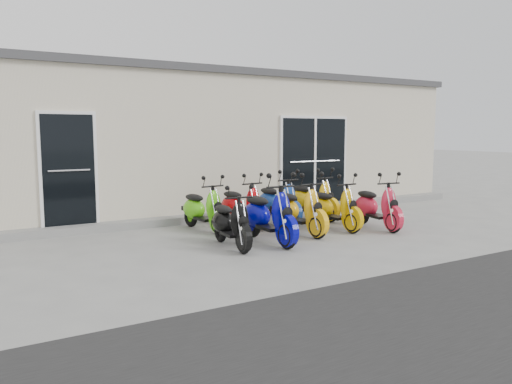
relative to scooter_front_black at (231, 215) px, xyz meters
The scene contains 15 objects.
ground 1.36m from the scooter_front_black, 23.94° to the left, with size 80.00×80.00×0.00m, color gray.
building 5.91m from the scooter_front_black, 78.70° to the left, with size 14.00×6.00×3.20m, color beige.
roof_cap 6.43m from the scooter_front_black, 78.70° to the left, with size 14.20×6.20×0.16m, color #3F3F42.
front_step 2.81m from the scooter_front_black, 65.71° to the left, with size 14.00×0.40×0.15m, color gray.
door_left 3.45m from the scooter_front_black, 127.59° to the left, with size 1.07×0.08×2.22m, color black.
door_right 4.65m from the scooter_front_black, 35.58° to the left, with size 2.02×0.08×2.22m, color black.
scooter_front_black is the anchor object (origin of this frame).
scooter_front_blue 0.73m from the scooter_front_black, ahead, with size 0.62×1.71×1.26m, color #05068E, non-canonical shape.
scooter_front_orange_a 1.65m from the scooter_front_black, 12.07° to the left, with size 0.59×1.63×1.20m, color #F0AC0F, non-canonical shape.
scooter_front_orange_b 2.51m from the scooter_front_black, ahead, with size 0.56×1.54×1.14m, color #D39F04, non-canonical shape.
scooter_front_red 3.30m from the scooter_front_black, ahead, with size 0.57×1.57×1.16m, color red, non-canonical shape.
scooter_back_green 1.56m from the scooter_front_black, 82.48° to the left, with size 0.55×1.51×1.12m, color #5ACF15, non-canonical shape.
scooter_back_red 1.88m from the scooter_front_black, 55.38° to the left, with size 0.55×1.52×1.12m, color #BE050A, non-canonical shape.
scooter_back_blue 2.45m from the scooter_front_black, 38.20° to the left, with size 0.57×1.58×1.17m, color navy, non-canonical shape.
scooter_back_yellow 3.22m from the scooter_front_black, 28.17° to the left, with size 0.57×1.58×1.16m, color #E8B30D, non-canonical shape.
Camera 1 is at (-4.93, -7.75, 1.92)m, focal length 35.00 mm.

